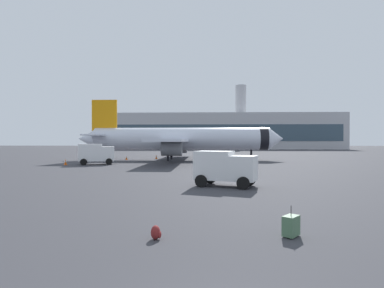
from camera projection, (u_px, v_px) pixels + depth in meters
airplane_at_gate at (180, 139)px, 53.86m from camera, size 35.64×32.06×10.50m
service_truck at (96, 153)px, 44.05m from camera, size 5.25×3.71×2.90m
cargo_van at (225, 167)px, 22.92m from camera, size 4.82×3.53×2.60m
safety_cone_near at (156, 157)px, 56.97m from camera, size 0.44×0.44×0.79m
safety_cone_mid at (66, 162)px, 43.05m from camera, size 0.44×0.44×0.80m
safety_cone_far at (251, 157)px, 57.60m from camera, size 0.44×0.44×0.60m
safety_cone_outer at (126, 158)px, 54.79m from camera, size 0.44×0.44×0.66m
rolling_suitcase at (291, 226)px, 10.92m from camera, size 0.72×0.75×1.10m
traveller_backpack at (156, 233)px, 10.63m from camera, size 0.36×0.40×0.48m
terminal_building at (224, 131)px, 128.89m from camera, size 93.30×20.48×26.17m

